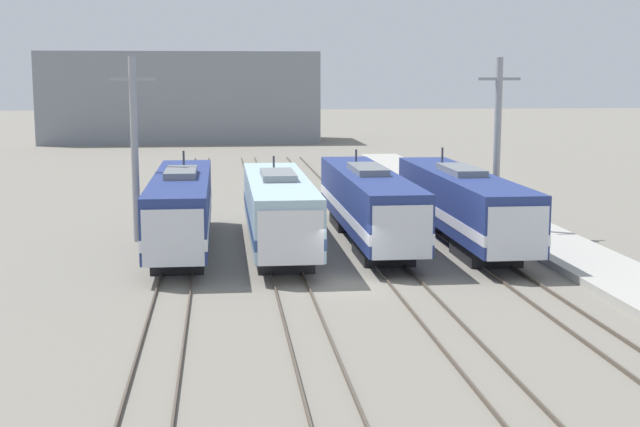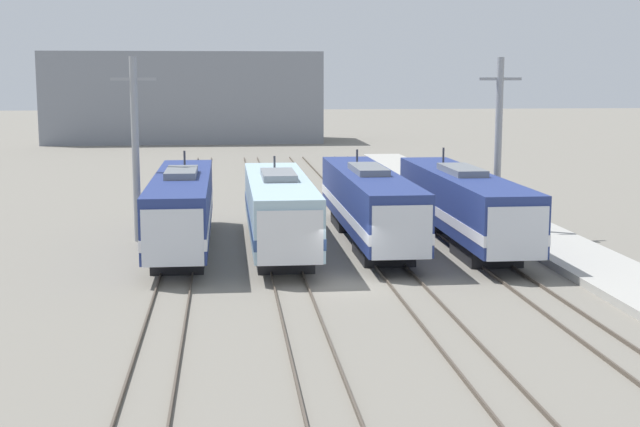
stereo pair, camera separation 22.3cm
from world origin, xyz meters
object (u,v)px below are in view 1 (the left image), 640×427
locomotive_center_left (279,211)px  locomotive_center_right (369,204)px  catenary_tower_left (135,148)px  locomotive_far_left (181,210)px  catenary_tower_right (497,144)px  locomotive_far_right (463,205)px

locomotive_center_left → locomotive_center_right: (4.98, 1.72, 0.03)m
catenary_tower_left → locomotive_center_left: bearing=-26.0°
locomotive_center_right → catenary_tower_left: (-12.53, 1.97, 3.01)m
locomotive_center_left → locomotive_far_left: bearing=172.2°
locomotive_center_right → catenary_tower_right: bearing=14.4°
locomotive_far_right → catenary_tower_right: (2.65, 2.62, 3.02)m
locomotive_far_left → catenary_tower_left: bearing=130.4°
locomotive_far_left → locomotive_center_right: size_ratio=0.92×
locomotive_center_right → locomotive_center_left: bearing=-161.0°
locomotive_center_right → locomotive_far_left: bearing=-174.1°
catenary_tower_right → locomotive_far_left: bearing=-170.3°
locomotive_center_right → locomotive_far_right: size_ratio=1.00×
locomotive_center_right → catenary_tower_right: catenary_tower_right is taller
locomotive_center_right → catenary_tower_left: size_ratio=1.90×
catenary_tower_left → locomotive_far_left: bearing=-49.6°
locomotive_far_left → catenary_tower_left: 4.94m
locomotive_center_right → locomotive_far_right: (4.98, -0.65, -0.01)m
locomotive_far_right → locomotive_center_right: bearing=172.6°
locomotive_far_left → locomotive_center_left: (4.98, -0.68, -0.05)m
locomotive_center_left → locomotive_far_right: size_ratio=0.87×
locomotive_far_left → catenary_tower_right: (17.60, 3.00, 2.98)m
locomotive_far_left → catenary_tower_left: (-2.56, 3.00, 2.98)m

